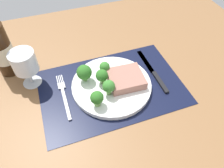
% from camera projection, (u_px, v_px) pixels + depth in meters
% --- Properties ---
extents(ground_plane, '(1.40, 1.10, 0.03)m').
position_uv_depth(ground_plane, '(112.00, 90.00, 0.73)').
color(ground_plane, brown).
extents(placemat, '(0.48, 0.32, 0.00)m').
position_uv_depth(placemat, '(112.00, 87.00, 0.72)').
color(placemat, black).
rests_on(placemat, ground_plane).
extents(plate, '(0.27, 0.27, 0.02)m').
position_uv_depth(plate, '(112.00, 85.00, 0.71)').
color(plate, white).
rests_on(plate, placemat).
extents(steak, '(0.12, 0.11, 0.03)m').
position_uv_depth(steak, '(126.00, 79.00, 0.70)').
color(steak, '#9E6B5B').
rests_on(steak, plate).
extents(broccoli_near_fork, '(0.04, 0.04, 0.06)m').
position_uv_depth(broccoli_near_fork, '(109.00, 87.00, 0.65)').
color(broccoli_near_fork, '#5B8942').
rests_on(broccoli_near_fork, plate).
extents(broccoli_front_edge, '(0.05, 0.05, 0.06)m').
position_uv_depth(broccoli_front_edge, '(84.00, 72.00, 0.68)').
color(broccoli_front_edge, '#6B994C').
rests_on(broccoli_front_edge, plate).
extents(broccoli_near_steak, '(0.04, 0.04, 0.06)m').
position_uv_depth(broccoli_near_steak, '(97.00, 98.00, 0.62)').
color(broccoli_near_steak, '#6B994C').
rests_on(broccoli_near_steak, plate).
extents(broccoli_back_left, '(0.04, 0.04, 0.05)m').
position_uv_depth(broccoli_back_left, '(105.00, 67.00, 0.71)').
color(broccoli_back_left, '#6B994C').
rests_on(broccoli_back_left, plate).
extents(broccoli_center, '(0.04, 0.04, 0.06)m').
position_uv_depth(broccoli_center, '(102.00, 76.00, 0.68)').
color(broccoli_center, '#6B994C').
rests_on(broccoli_center, plate).
extents(fork, '(0.02, 0.19, 0.01)m').
position_uv_depth(fork, '(64.00, 95.00, 0.69)').
color(fork, silver).
rests_on(fork, placemat).
extents(knife, '(0.02, 0.23, 0.01)m').
position_uv_depth(knife, '(154.00, 73.00, 0.75)').
color(knife, black).
rests_on(knife, placemat).
extents(wine_bottle, '(0.07, 0.07, 0.28)m').
position_uv_depth(wine_bottle, '(1.00, 49.00, 0.70)').
color(wine_bottle, '#331E0F').
rests_on(wine_bottle, ground_plane).
extents(wine_glass, '(0.08, 0.08, 0.13)m').
position_uv_depth(wine_glass, '(25.00, 64.00, 0.66)').
color(wine_glass, silver).
rests_on(wine_glass, ground_plane).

